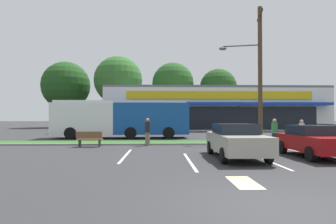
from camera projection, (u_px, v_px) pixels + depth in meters
ground_plane at (272, 207)px, 5.77m from camera, size 240.00×240.00×0.00m
grass_median at (192, 142)px, 19.76m from camera, size 56.00×2.20×0.12m
curb_lip at (194, 144)px, 18.54m from camera, size 56.00×0.24×0.12m
parking_stripe_0 at (126, 155)px, 13.46m from camera, size 0.12×4.80×0.01m
parking_stripe_1 at (189, 161)px, 11.77m from camera, size 0.12×4.80×0.01m
parking_stripe_2 at (267, 160)px, 11.98m from camera, size 0.12×4.80×0.01m
parking_stripe_3 at (312, 155)px, 13.69m from camera, size 0.12×4.80×0.01m
lot_arrow at (244, 182)px, 7.94m from camera, size 0.70×1.60×0.01m
storefront_building at (210, 109)px, 42.81m from camera, size 29.89×15.02×5.96m
tree_far_left at (66, 86)px, 49.72m from camera, size 8.38×8.38×11.59m
tree_left at (118, 80)px, 48.00m from camera, size 8.18×8.18×12.19m
tree_mid_left at (173, 84)px, 51.59m from camera, size 7.61×7.61×11.79m
tree_mid at (218, 87)px, 52.18m from camera, size 6.81×6.81×10.75m
utility_pole at (258, 70)px, 19.97m from camera, size 3.15×2.37×9.68m
city_bus at (122, 118)px, 24.73m from camera, size 11.74×2.93×3.25m
bus_stop_bench at (89, 139)px, 17.37m from camera, size 1.60×0.45×0.95m
car_1 at (73, 127)px, 31.22m from camera, size 4.26×1.87×1.46m
car_2 at (236, 140)px, 12.66m from camera, size 2.01×4.69×1.54m
car_3 at (313, 141)px, 12.95m from camera, size 1.98×4.25×1.46m
pedestrian_near_bench at (274, 133)px, 17.06m from camera, size 0.35×0.35×1.74m
pedestrian_by_pole at (302, 133)px, 17.98m from camera, size 0.34×0.34×1.67m
pedestrian_mid at (148, 132)px, 18.10m from camera, size 0.36×0.36×1.76m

